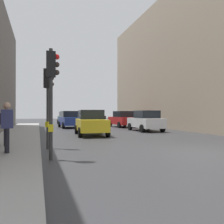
# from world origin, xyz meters

# --- Properties ---
(ground_plane) EXTENTS (120.00, 120.00, 0.00)m
(ground_plane) POSITION_xyz_m (0.00, 0.00, 0.00)
(ground_plane) COLOR #38383A
(sidewalk_kerb) EXTENTS (2.64, 40.00, 0.16)m
(sidewalk_kerb) POSITION_xyz_m (-7.26, 6.00, 0.08)
(sidewalk_kerb) COLOR #A8A5A0
(sidewalk_kerb) RESTS_ON ground
(building_facade_right) EXTENTS (12.00, 31.38, 13.47)m
(building_facade_right) POSITION_xyz_m (11.94, 11.92, 6.73)
(building_facade_right) COLOR gray
(building_facade_right) RESTS_ON ground
(traffic_light_near_left) EXTENTS (0.43, 0.25, 3.68)m
(traffic_light_near_left) POSITION_xyz_m (-5.62, 0.10, 2.54)
(traffic_light_near_left) COLOR #2D2D2D
(traffic_light_near_left) RESTS_ON ground
(traffic_light_near_right) EXTENTS (0.45, 0.35, 3.58)m
(traffic_light_near_right) POSITION_xyz_m (-5.62, 2.72, 2.47)
(traffic_light_near_right) COLOR #2D2D2D
(traffic_light_near_right) RESTS_ON ground
(car_blue_van) EXTENTS (2.22, 4.30, 1.76)m
(car_blue_van) POSITION_xyz_m (-2.86, 17.16, 0.88)
(car_blue_van) COLOR navy
(car_blue_van) RESTS_ON ground
(car_yellow_taxi) EXTENTS (2.25, 4.32, 1.76)m
(car_yellow_taxi) POSITION_xyz_m (-2.53, 8.23, 0.88)
(car_yellow_taxi) COLOR yellow
(car_yellow_taxi) RESTS_ON ground
(car_green_estate) EXTENTS (2.07, 4.23, 1.76)m
(car_green_estate) POSITION_xyz_m (-2.39, 25.58, 0.88)
(car_green_estate) COLOR #2D6038
(car_green_estate) RESTS_ON ground
(car_white_compact) EXTENTS (2.07, 4.22, 1.76)m
(car_white_compact) POSITION_xyz_m (2.77, 10.57, 0.88)
(car_white_compact) COLOR silver
(car_white_compact) RESTS_ON ground
(car_dark_suv) EXTENTS (2.03, 4.20, 1.76)m
(car_dark_suv) POSITION_xyz_m (2.82, 28.44, 0.88)
(car_dark_suv) COLOR black
(car_dark_suv) RESTS_ON ground
(car_red_sedan) EXTENTS (2.23, 4.31, 1.76)m
(car_red_sedan) POSITION_xyz_m (2.78, 16.50, 0.88)
(car_red_sedan) COLOR red
(car_red_sedan) RESTS_ON ground
(pedestrian_with_grey_backpack) EXTENTS (0.63, 0.37, 1.77)m
(pedestrian_with_grey_backpack) POSITION_xyz_m (-7.13, 1.04, 1.16)
(pedestrian_with_grey_backpack) COLOR black
(pedestrian_with_grey_backpack) RESTS_ON sidewalk_kerb
(pedestrian_with_black_backpack) EXTENTS (0.61, 0.36, 1.77)m
(pedestrian_with_black_backpack) POSITION_xyz_m (-7.39, 2.93, 1.16)
(pedestrian_with_black_backpack) COLOR black
(pedestrian_with_black_backpack) RESTS_ON sidewalk_kerb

